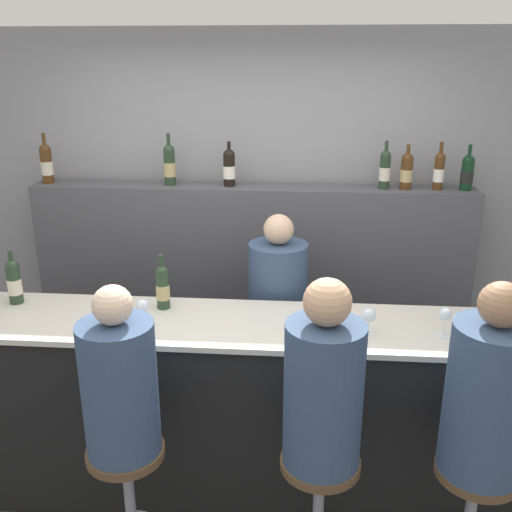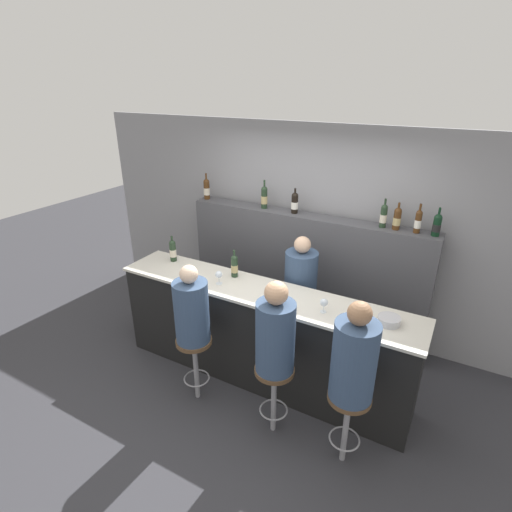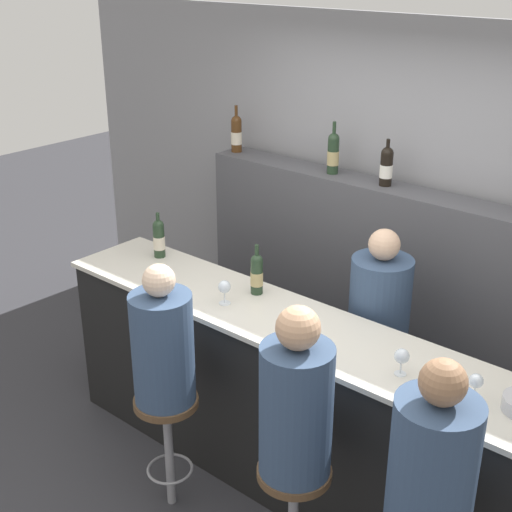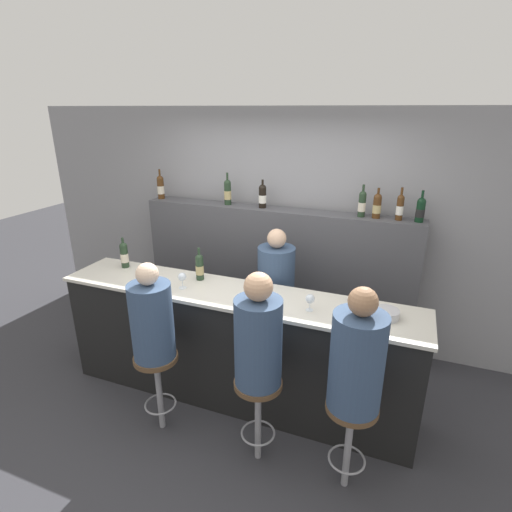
{
  "view_description": "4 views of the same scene",
  "coord_description": "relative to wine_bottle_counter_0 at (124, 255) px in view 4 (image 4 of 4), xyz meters",
  "views": [
    {
      "loc": [
        0.35,
        -2.42,
        2.38
      ],
      "look_at": [
        0.13,
        0.22,
        1.47
      ],
      "focal_mm": 40.0,
      "sensor_mm": 36.0,
      "label": 1
    },
    {
      "loc": [
        1.67,
        -2.84,
        3.03
      ],
      "look_at": [
        -0.0,
        0.18,
        1.5
      ],
      "focal_mm": 28.0,
      "sensor_mm": 36.0,
      "label": 2
    },
    {
      "loc": [
        2.05,
        -2.47,
        2.96
      ],
      "look_at": [
        -0.2,
        0.18,
        1.46
      ],
      "focal_mm": 50.0,
      "sensor_mm": 36.0,
      "label": 3
    },
    {
      "loc": [
        1.31,
        -2.55,
        2.58
      ],
      "look_at": [
        0.24,
        0.21,
        1.48
      ],
      "focal_mm": 28.0,
      "sensor_mm": 36.0,
      "label": 4
    }
  ],
  "objects": [
    {
      "name": "ground_plane",
      "position": [
        1.25,
        -0.42,
        -1.22
      ],
      "size": [
        16.0,
        16.0,
        0.0
      ],
      "primitive_type": "plane",
      "color": "#333338"
    },
    {
      "name": "wall_back",
      "position": [
        1.25,
        1.2,
        0.08
      ],
      "size": [
        6.4,
        0.05,
        2.6
      ],
      "color": "gray",
      "rests_on": "ground_plane"
    },
    {
      "name": "bar_counter",
      "position": [
        1.25,
        -0.15,
        -0.67
      ],
      "size": [
        3.23,
        0.59,
        1.08
      ],
      "color": "black",
      "rests_on": "ground_plane"
    },
    {
      "name": "back_bar_cabinet",
      "position": [
        1.25,
        0.98,
        -0.43
      ],
      "size": [
        3.03,
        0.28,
        1.57
      ],
      "color": "#4C4C51",
      "rests_on": "ground_plane"
    },
    {
      "name": "wine_bottle_counter_0",
      "position": [
        0.0,
        0.0,
        0.0
      ],
      "size": [
        0.08,
        0.08,
        0.31
      ],
      "color": "#233823",
      "rests_on": "bar_counter"
    },
    {
      "name": "wine_bottle_counter_1",
      "position": [
        0.84,
        0.0,
        -0.0
      ],
      "size": [
        0.07,
        0.07,
        0.31
      ],
      "color": "#233823",
      "rests_on": "bar_counter"
    },
    {
      "name": "wine_bottle_backbar_0",
      "position": [
        -0.19,
        0.98,
        0.49
      ],
      "size": [
        0.08,
        0.08,
        0.35
      ],
      "color": "#4C2D14",
      "rests_on": "back_bar_cabinet"
    },
    {
      "name": "wine_bottle_backbar_1",
      "position": [
        0.68,
        0.98,
        0.49
      ],
      "size": [
        0.08,
        0.08,
        0.35
      ],
      "color": "#233823",
      "rests_on": "back_bar_cabinet"
    },
    {
      "name": "wine_bottle_backbar_2",
      "position": [
        1.09,
        0.98,
        0.48
      ],
      "size": [
        0.08,
        0.08,
        0.3
      ],
      "color": "black",
      "rests_on": "back_bar_cabinet"
    },
    {
      "name": "wine_bottle_backbar_3",
      "position": [
        2.14,
        0.98,
        0.48
      ],
      "size": [
        0.07,
        0.07,
        0.32
      ],
      "color": "#233823",
      "rests_on": "back_bar_cabinet"
    },
    {
      "name": "wine_bottle_backbar_4",
      "position": [
        2.28,
        0.98,
        0.47
      ],
      "size": [
        0.08,
        0.08,
        0.3
      ],
      "color": "#4C2D14",
      "rests_on": "back_bar_cabinet"
    },
    {
      "name": "wine_bottle_backbar_5",
      "position": [
        2.49,
        0.98,
        0.48
      ],
      "size": [
        0.07,
        0.07,
        0.31
      ],
      "color": "#4C2D14",
      "rests_on": "back_bar_cabinet"
    },
    {
      "name": "wine_bottle_backbar_6",
      "position": [
        2.67,
        0.98,
        0.47
      ],
      "size": [
        0.08,
        0.08,
        0.3
      ],
      "color": "black",
      "rests_on": "back_bar_cabinet"
    },
    {
      "name": "wine_glass_0",
      "position": [
        0.79,
        -0.22,
        -0.03
      ],
      "size": [
        0.07,
        0.07,
        0.14
      ],
      "color": "silver",
      "rests_on": "bar_counter"
    },
    {
      "name": "wine_glass_1",
      "position": [
        1.94,
        -0.22,
        -0.04
      ],
      "size": [
        0.07,
        0.07,
        0.14
      ],
      "color": "silver",
      "rests_on": "bar_counter"
    },
    {
      "name": "wine_glass_2",
      "position": [
        2.31,
        -0.22,
        -0.02
      ],
      "size": [
        0.07,
        0.07,
        0.15
      ],
      "color": "silver",
      "rests_on": "bar_counter"
    },
    {
      "name": "metal_bowl",
      "position": [
        2.5,
        -0.13,
        -0.1
      ],
      "size": [
        0.2,
        0.2,
        0.07
      ],
      "color": "#B7B7BC",
      "rests_on": "bar_counter"
    },
    {
      "name": "bar_stool_left",
      "position": [
        0.82,
        -0.74,
        -0.66
      ],
      "size": [
        0.36,
        0.36,
        0.72
      ],
      "color": "gray",
      "rests_on": "ground_plane"
    },
    {
      "name": "guest_seated_left",
      "position": [
        0.82,
        -0.74,
        -0.16
      ],
      "size": [
        0.33,
        0.33,
        0.8
      ],
      "color": "#334766",
      "rests_on": "bar_stool_left"
    },
    {
      "name": "bar_stool_middle",
      "position": [
        1.7,
        -0.74,
        -0.66
      ],
      "size": [
        0.36,
        0.36,
        0.72
      ],
      "color": "gray",
      "rests_on": "ground_plane"
    },
    {
      "name": "guest_seated_middle",
      "position": [
        1.7,
        -0.74,
        -0.13
      ],
      "size": [
        0.34,
        0.34,
        0.85
      ],
      "color": "#334766",
      "rests_on": "bar_stool_middle"
    },
    {
      "name": "bar_stool_right",
      "position": [
        2.38,
        -0.74,
        -0.66
      ],
      "size": [
        0.36,
        0.36,
        0.72
      ],
      "color": "gray",
      "rests_on": "ground_plane"
    },
    {
      "name": "guest_seated_right",
      "position": [
        2.38,
        -0.74,
        -0.13
      ],
      "size": [
        0.35,
        0.35,
        0.86
      ],
      "color": "#334766",
      "rests_on": "bar_stool_right"
    },
    {
      "name": "bartender",
      "position": [
        1.46,
        0.38,
        -0.51
      ],
      "size": [
        0.36,
        0.36,
        1.53
      ],
      "color": "#334766",
      "rests_on": "ground_plane"
    }
  ]
}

